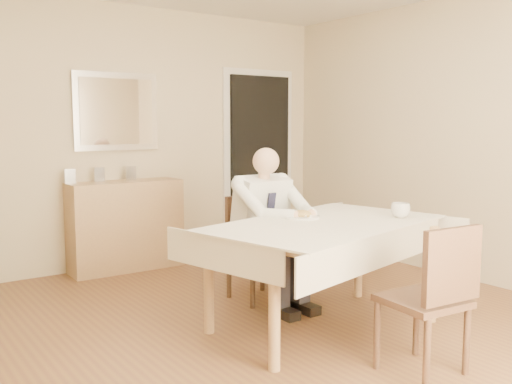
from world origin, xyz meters
TOP-DOWN VIEW (x-y plane):
  - room at (0.00, 0.00)m, footprint 5.00×5.02m
  - doorway at (1.55, 2.46)m, footprint 0.96×0.07m
  - mirror at (-0.17, 2.47)m, footprint 0.86×0.04m
  - dining_table at (0.32, -0.02)m, footprint 1.94×1.39m
  - chair_far at (0.32, 0.85)m, footprint 0.43×0.44m
  - chair_near at (0.29, -0.98)m, footprint 0.45×0.45m
  - seated_man at (0.32, 0.57)m, footprint 0.48×0.72m
  - plate at (0.30, 0.20)m, footprint 0.26×0.26m
  - food at (0.30, 0.20)m, footprint 0.14×0.14m
  - knife at (0.34, 0.14)m, footprint 0.01×0.13m
  - fork at (0.26, 0.14)m, footprint 0.01×0.13m
  - coffee_mug at (0.90, -0.20)m, footprint 0.15×0.15m
  - sideboard at (-0.17, 2.32)m, footprint 1.10×0.39m
  - photo_frame_left at (-0.69, 2.36)m, footprint 0.10×0.02m
  - photo_frame_center at (-0.40, 2.40)m, footprint 0.10×0.02m
  - photo_frame_right at (-0.08, 2.37)m, footprint 0.10×0.02m

SIDE VIEW (x-z plane):
  - sideboard at x=-0.17m, z-range 0.00..0.88m
  - chair_far at x=0.32m, z-range 0.05..0.89m
  - chair_near at x=0.29m, z-range 0.05..0.93m
  - dining_table at x=0.32m, z-range 0.29..1.04m
  - seated_man at x=0.32m, z-range 0.07..1.31m
  - plate at x=0.30m, z-range 0.75..0.77m
  - knife at x=0.34m, z-range 0.77..0.78m
  - fork at x=0.26m, z-range 0.77..0.78m
  - food at x=0.30m, z-range 0.76..0.81m
  - coffee_mug at x=0.90m, z-range 0.75..0.86m
  - photo_frame_left at x=-0.69m, z-range 0.88..1.02m
  - photo_frame_center at x=-0.40m, z-range 0.88..1.02m
  - photo_frame_right at x=-0.08m, z-range 0.88..1.02m
  - doorway at x=1.55m, z-range -0.05..2.05m
  - room at x=0.00m, z-range 0.00..2.60m
  - mirror at x=-0.17m, z-range 1.17..1.93m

